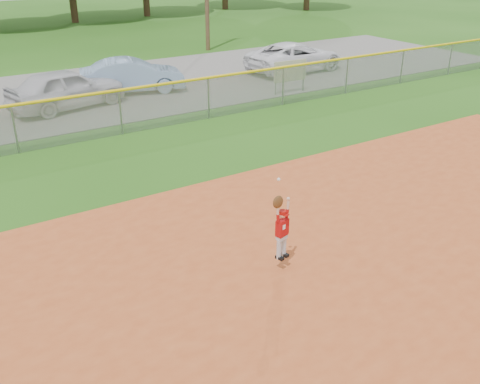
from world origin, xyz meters
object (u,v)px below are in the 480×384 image
at_px(ballplayer, 282,227).
at_px(sponsor_sign, 290,72).
at_px(car_blue, 132,76).
at_px(car_white_b, 295,57).
at_px(car_white_a, 66,88).

bearing_deg(ballplayer, sponsor_sign, 52.14).
bearing_deg(car_blue, car_white_b, -77.53).
height_order(car_white_a, sponsor_sign, car_white_a).
distance_m(car_blue, ballplayer, 14.68).
height_order(car_white_b, ballplayer, ballplayer).
bearing_deg(car_blue, sponsor_sign, -107.80).
bearing_deg(car_blue, ballplayer, -175.54).
relative_size(sponsor_sign, ballplayer, 0.91).
relative_size(car_white_b, ballplayer, 2.93).
distance_m(car_white_b, ballplayer, 17.86).
xyz_separation_m(sponsor_sign, ballplayer, (-8.36, -10.76, 0.05)).
xyz_separation_m(car_blue, sponsor_sign, (5.57, -3.65, 0.19)).
relative_size(car_white_a, car_white_b, 0.88).
bearing_deg(ballplayer, car_white_a, 91.05).
relative_size(car_white_a, car_blue, 1.04).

